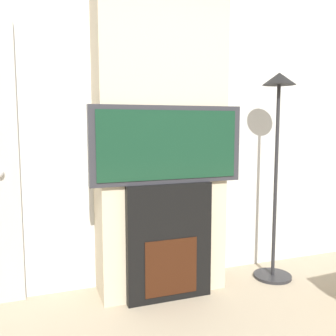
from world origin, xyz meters
name	(u,v)px	position (x,y,z in m)	size (l,w,h in m)	color
wall_back	(151,122)	(0.00, 2.03, 1.35)	(6.00, 0.06, 2.70)	silver
chimney_breast	(160,121)	(0.00, 1.81, 1.35)	(0.99, 0.38, 2.70)	beige
fireplace	(168,242)	(0.00, 1.62, 0.44)	(0.66, 0.15, 0.89)	black
television	(168,145)	(0.00, 1.62, 1.18)	(1.16, 0.07, 0.57)	#2D2D33
floor_lamp	(277,139)	(0.99, 1.67, 1.21)	(0.32, 0.32, 1.75)	#262628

